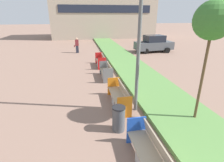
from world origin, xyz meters
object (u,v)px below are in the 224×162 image
litter_bin (119,119)px  bench_red_frame (101,62)px  street_lamp_post (140,21)px  parked_car_distant (154,44)px  bench_grey_frame (106,73)px  pedestrian_walking (77,45)px  sapling_tree_near (213,21)px  bench_blue_frame (149,157)px  bench_orange_frame (119,97)px

litter_bin → bench_red_frame: bearing=87.0°
street_lamp_post → parked_car_distant: bearing=63.6°
litter_bin → parked_car_distant: parked_car_distant is taller
street_lamp_post → bench_grey_frame: bearing=98.0°
bench_grey_frame → street_lamp_post: (0.61, -4.35, 3.39)m
bench_red_frame → pedestrian_walking: (-1.89, 5.88, 0.47)m
bench_red_frame → pedestrian_walking: size_ratio=1.24×
bench_red_frame → sapling_tree_near: size_ratio=0.46×
bench_blue_frame → street_lamp_post: street_lamp_post is taller
litter_bin → street_lamp_post: size_ratio=0.14×
bench_blue_frame → litter_bin: size_ratio=2.28×
pedestrian_walking → parked_car_distant: parked_car_distant is taller
bench_orange_frame → parked_car_distant: (6.65, 11.55, 0.54)m
litter_bin → pedestrian_walking: 14.56m
bench_orange_frame → pedestrian_walking: pedestrian_walking is taller
bench_blue_frame → parked_car_distant: 16.64m
litter_bin → parked_car_distant: (7.10, 13.44, 0.44)m
litter_bin → pedestrian_walking: pedestrian_walking is taller
bench_grey_frame → litter_bin: bearing=-94.5°
bench_blue_frame → litter_bin: bearing=104.0°
pedestrian_walking → bench_orange_frame: bearing=-81.5°
street_lamp_post → sapling_tree_near: size_ratio=1.52×
bench_grey_frame → sapling_tree_near: 7.08m
bench_orange_frame → parked_car_distant: parked_car_distant is taller
litter_bin → street_lamp_post: street_lamp_post is taller
sapling_tree_near → bench_grey_frame: bearing=115.1°
bench_blue_frame → sapling_tree_near: (2.64, 1.81, 3.39)m
bench_blue_frame → litter_bin: (-0.45, 1.80, 0.11)m
bench_orange_frame → street_lamp_post: bearing=-44.4°
bench_blue_frame → sapling_tree_near: bearing=34.5°
parked_car_distant → sapling_tree_near: bearing=-111.8°
bench_orange_frame → bench_grey_frame: (-0.01, 3.75, -0.01)m
bench_orange_frame → street_lamp_post: size_ratio=0.35×
bench_grey_frame → pedestrian_walking: size_ratio=1.15×
bench_blue_frame → sapling_tree_near: 4.66m
parked_car_distant → street_lamp_post: bearing=-121.6°
street_lamp_post → pedestrian_walking: 13.74m
sapling_tree_near → bench_red_frame: bearing=107.1°
sapling_tree_near → pedestrian_walking: 15.45m
bench_orange_frame → bench_grey_frame: bearing=90.1°
bench_orange_frame → pedestrian_walking: bearing=98.5°
pedestrian_walking → bench_blue_frame: bearing=-83.4°
bench_blue_frame → bench_grey_frame: (-0.00, 7.44, -0.01)m
street_lamp_post → bench_blue_frame: bearing=-101.2°
street_lamp_post → parked_car_distant: size_ratio=1.55×
bench_red_frame → street_lamp_post: street_lamp_post is taller
bench_grey_frame → bench_red_frame: same height
bench_red_frame → pedestrian_walking: bearing=107.8°
bench_orange_frame → sapling_tree_near: 4.68m
sapling_tree_near → pedestrian_walking: bearing=107.4°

